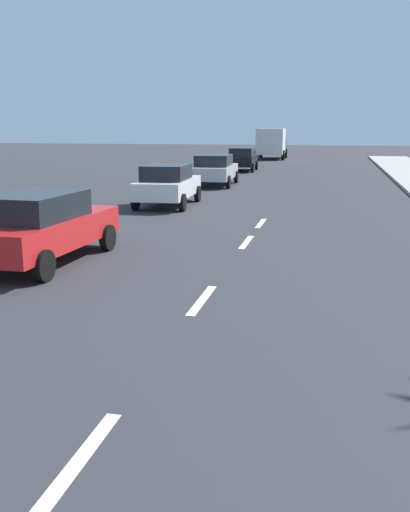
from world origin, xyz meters
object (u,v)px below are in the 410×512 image
(parked_car_red, at_px, (38,225))
(parked_car_black, at_px, (242,159))
(parked_car_silver, at_px, (214,169))
(parked_car_white, at_px, (168,184))
(delivery_truck, at_px, (272,143))

(parked_car_red, distance_m, parked_car_black, 27.99)
(parked_car_red, relative_size, parked_car_silver, 1.00)
(parked_car_white, relative_size, parked_car_black, 1.02)
(parked_car_red, height_order, delivery_truck, delivery_truck)
(parked_car_red, xyz_separation_m, parked_car_black, (0.20, 27.99, -0.00))
(parked_car_red, distance_m, parked_car_white, 9.75)
(parked_car_silver, distance_m, parked_car_black, 10.14)
(parked_car_red, xyz_separation_m, parked_car_white, (0.17, 9.74, -0.00))
(parked_car_black, bearing_deg, parked_car_red, -92.34)
(parked_car_silver, xyz_separation_m, parked_car_black, (-0.13, 10.14, -0.00))
(parked_car_white, distance_m, parked_car_silver, 8.11)
(parked_car_white, relative_size, parked_car_silver, 0.94)
(parked_car_silver, distance_m, delivery_truck, 25.61)
(parked_car_black, distance_m, delivery_truck, 15.48)
(parked_car_silver, bearing_deg, parked_car_red, -93.17)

